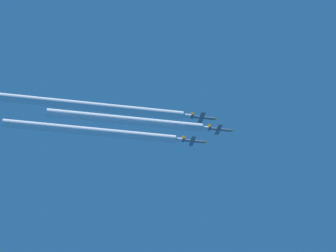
# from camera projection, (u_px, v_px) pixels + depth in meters

# --- Properties ---
(jet_lead) EXTENTS (8.44, 12.30, 2.96)m
(jet_lead) POSITION_uv_depth(u_px,v_px,m) (220.00, 130.00, 315.99)
(jet_lead) COLOR slate
(jet_left_wingman) EXTENTS (8.44, 12.30, 2.96)m
(jet_left_wingman) POSITION_uv_depth(u_px,v_px,m) (194.00, 141.00, 321.58)
(jet_left_wingman) COLOR slate
(jet_right_wingman) EXTENTS (8.44, 12.30, 2.96)m
(jet_right_wingman) POSITION_uv_depth(u_px,v_px,m) (203.00, 118.00, 305.14)
(jet_right_wingman) COLOR slate
(smoke_trail_lead) EXTENTS (3.69, 71.60, 3.69)m
(smoke_trail_lead) POSITION_uv_depth(u_px,v_px,m) (129.00, 121.00, 309.86)
(smoke_trail_lead) COLOR white
(smoke_trail_left_wingman) EXTENTS (3.69, 80.26, 3.69)m
(smoke_trail_left_wingman) POSITION_uv_depth(u_px,v_px,m) (94.00, 132.00, 314.80)
(smoke_trail_left_wingman) COLOR white
(smoke_trail_right_wingman) EXTENTS (3.69, 91.55, 3.69)m
(smoke_trail_right_wingman) POSITION_uv_depth(u_px,v_px,m) (85.00, 106.00, 297.54)
(smoke_trail_right_wingman) COLOR white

